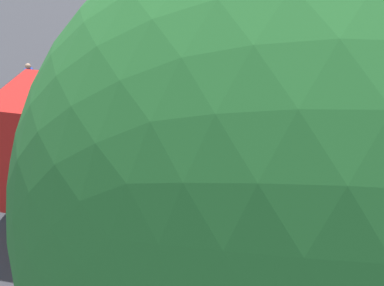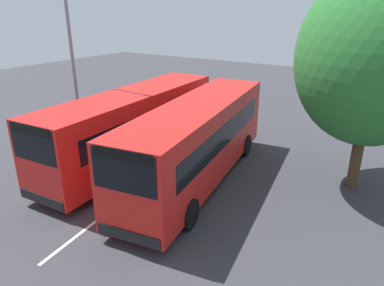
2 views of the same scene
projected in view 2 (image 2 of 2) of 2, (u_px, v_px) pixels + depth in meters
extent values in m
plane|color=#38383D|center=(158.00, 174.00, 15.75)|extent=(66.65, 66.65, 0.00)
cube|color=red|center=(134.00, 124.00, 16.35)|extent=(10.78, 3.04, 3.01)
cube|color=black|center=(34.00, 144.00, 11.76)|extent=(0.25, 2.10, 1.26)
cube|color=black|center=(154.00, 121.00, 15.69)|extent=(8.94, 0.64, 0.96)
cube|color=black|center=(114.00, 113.00, 16.75)|extent=(8.94, 0.64, 0.96)
cube|color=black|center=(30.00, 130.00, 11.56)|extent=(0.22, 1.91, 0.32)
cube|color=black|center=(42.00, 199.00, 12.49)|extent=(0.24, 2.20, 0.36)
cylinder|color=black|center=(104.00, 186.00, 13.55)|extent=(1.07, 0.34, 1.05)
cylinder|color=black|center=(62.00, 173.00, 14.58)|extent=(1.07, 0.34, 1.05)
cylinder|color=black|center=(191.00, 134.00, 19.10)|extent=(1.07, 0.34, 1.05)
cylinder|color=black|center=(157.00, 128.00, 20.13)|extent=(1.07, 0.34, 1.05)
cube|color=red|center=(198.00, 139.00, 14.58)|extent=(10.90, 4.01, 3.01)
cube|color=black|center=(124.00, 172.00, 9.79)|extent=(0.44, 2.09, 1.26)
cube|color=black|center=(225.00, 134.00, 14.01)|extent=(8.85, 1.46, 0.96)
cube|color=black|center=(173.00, 127.00, 14.90)|extent=(8.85, 1.46, 0.96)
cube|color=black|center=(123.00, 155.00, 9.58)|extent=(0.39, 1.90, 0.32)
cube|color=black|center=(129.00, 235.00, 10.51)|extent=(0.44, 2.18, 0.36)
cylinder|color=black|center=(190.00, 214.00, 11.73)|extent=(1.08, 0.44, 1.05)
cylinder|color=black|center=(132.00, 200.00, 12.59)|extent=(1.08, 0.44, 1.05)
cylinder|color=black|center=(246.00, 145.00, 17.55)|extent=(1.08, 0.44, 1.05)
cylinder|color=black|center=(204.00, 139.00, 18.41)|extent=(1.08, 0.44, 1.05)
cylinder|color=gray|center=(74.00, 72.00, 17.23)|extent=(0.16, 0.16, 7.94)
cylinder|color=#4C3823|center=(357.00, 154.00, 14.15)|extent=(0.44, 0.44, 2.91)
ellipsoid|color=#28702D|center=(375.00, 57.00, 12.78)|extent=(6.23, 5.61, 6.54)
cube|color=silver|center=(158.00, 174.00, 15.75)|extent=(13.24, 1.80, 0.01)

